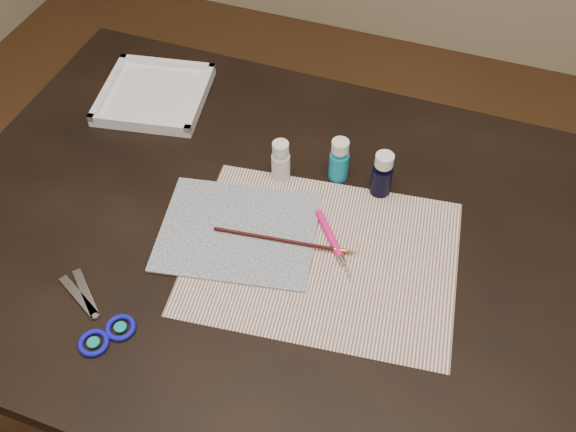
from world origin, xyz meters
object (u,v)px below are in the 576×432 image
(canvas, at_px, (238,231))
(scissors, at_px, (87,311))
(paper, at_px, (322,257))
(paint_bottle_cyan, at_px, (339,159))
(paint_bottle_white, at_px, (281,160))
(palette_tray, at_px, (154,94))
(paint_bottle_navy, at_px, (382,174))

(canvas, bearing_deg, scissors, -124.90)
(paper, bearing_deg, scissors, -143.83)
(canvas, distance_m, paint_bottle_cyan, 0.24)
(paint_bottle_cyan, bearing_deg, scissors, -124.15)
(paint_bottle_white, bearing_deg, scissors, -115.71)
(palette_tray, bearing_deg, canvas, -42.03)
(canvas, height_order, palette_tray, palette_tray)
(paper, xyz_separation_m, paint_bottle_navy, (0.06, 0.18, 0.05))
(paint_bottle_white, xyz_separation_m, paint_bottle_cyan, (0.10, 0.04, 0.00))
(paint_bottle_white, xyz_separation_m, paint_bottle_navy, (0.19, 0.03, 0.00))
(scissors, bearing_deg, paint_bottle_cyan, -97.00)
(palette_tray, bearing_deg, paint_bottle_white, -20.41)
(paint_bottle_white, relative_size, paint_bottle_navy, 0.92)
(paint_bottle_cyan, xyz_separation_m, palette_tray, (-0.44, 0.09, -0.03))
(scissors, height_order, palette_tray, palette_tray)
(paint_bottle_white, bearing_deg, canvas, -98.72)
(scissors, xyz_separation_m, palette_tray, (-0.15, 0.52, 0.01))
(paint_bottle_navy, bearing_deg, paint_bottle_cyan, 172.48)
(canvas, xyz_separation_m, paint_bottle_white, (0.02, 0.16, 0.04))
(paint_bottle_navy, bearing_deg, canvas, -139.35)
(paint_bottle_white, height_order, palette_tray, paint_bottle_white)
(paper, xyz_separation_m, paint_bottle_white, (-0.14, 0.16, 0.04))
(canvas, xyz_separation_m, paint_bottle_navy, (0.21, 0.18, 0.04))
(paint_bottle_cyan, relative_size, paint_bottle_navy, 0.96)
(paint_bottle_cyan, relative_size, scissors, 0.48)
(paint_bottle_navy, distance_m, palette_tray, 0.54)
(paper, relative_size, palette_tray, 2.12)
(paint_bottle_white, bearing_deg, paint_bottle_navy, 8.02)
(canvas, height_order, paint_bottle_cyan, paint_bottle_cyan)
(paper, height_order, paint_bottle_white, paint_bottle_white)
(paint_bottle_white, xyz_separation_m, palette_tray, (-0.34, 0.13, -0.03))
(canvas, distance_m, paint_bottle_navy, 0.29)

